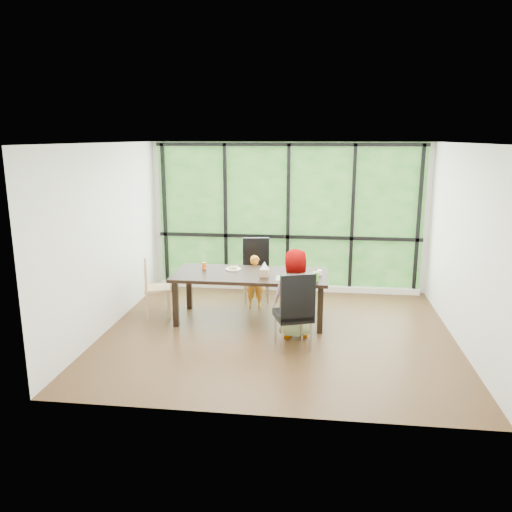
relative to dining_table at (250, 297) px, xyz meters
name	(u,v)px	position (x,y,z in m)	size (l,w,h in m)	color
ground	(277,333)	(0.46, -0.49, -0.38)	(5.00, 5.00, 0.00)	black
back_wall	(288,217)	(0.46, 1.76, 0.98)	(5.00, 5.00, 0.00)	silver
foliage_backdrop	(288,218)	(0.46, 1.74, 0.98)	(4.80, 0.02, 2.65)	#1F5019
window_mullions	(288,218)	(0.46, 1.70, 0.98)	(4.80, 0.06, 2.65)	black
window_sill	(287,287)	(0.46, 1.66, -0.33)	(4.80, 0.12, 0.10)	silver
dining_table	(250,297)	(0.00, 0.00, 0.00)	(2.34, 1.01, 0.75)	black
chair_window_leather	(256,271)	(-0.02, 0.95, 0.17)	(0.46, 0.46, 1.08)	black
chair_interior_leather	(293,310)	(0.71, -0.98, 0.17)	(0.46, 0.46, 1.08)	black
chair_end_beech	(157,288)	(-1.49, 0.04, 0.08)	(0.42, 0.40, 0.90)	tan
child_toddler	(255,282)	(0.00, 0.61, 0.07)	(0.32, 0.21, 0.89)	orange
child_older	(294,293)	(0.69, -0.57, 0.26)	(0.62, 0.40, 1.27)	gray
placemat	(290,279)	(0.62, -0.22, 0.38)	(0.41, 0.30, 0.01)	tan
plate_far	(233,269)	(-0.30, 0.20, 0.38)	(0.24, 0.24, 0.02)	white
plate_near	(292,279)	(0.66, -0.25, 0.38)	(0.26, 0.26, 0.02)	white
orange_cup	(204,266)	(-0.76, 0.18, 0.43)	(0.07, 0.07, 0.10)	#F45C19
green_cup	(315,277)	(0.99, -0.30, 0.44)	(0.09, 0.09, 0.14)	#59C725
white_mug	(319,273)	(1.05, 0.04, 0.41)	(0.08, 0.08, 0.08)	white
tissue_box	(264,273)	(0.23, -0.13, 0.43)	(0.13, 0.13, 0.11)	tan
crepe_rolls_far	(233,267)	(-0.30, 0.20, 0.41)	(0.15, 0.12, 0.04)	tan
crepe_rolls_near	(293,277)	(0.66, -0.25, 0.41)	(0.05, 0.12, 0.04)	tan
straw_white	(204,260)	(-0.76, 0.18, 0.52)	(0.01, 0.01, 0.20)	white
straw_pink	(316,269)	(0.99, -0.30, 0.55)	(0.01, 0.01, 0.20)	pink
tissue	(264,265)	(0.23, -0.13, 0.54)	(0.12, 0.12, 0.11)	white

